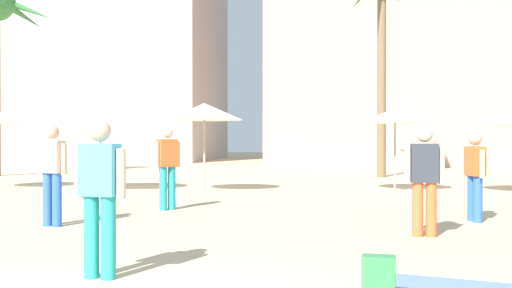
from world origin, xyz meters
The scene contains 10 objects.
hotel_pink centered at (6.58, 32.56, 8.64)m, with size 17.30×10.10×17.28m, color #DB9989.
cafe_umbrella_0 centered at (3.52, 12.80, 2.11)m, with size 2.21×2.21×2.31m.
cafe_umbrella_1 centered at (-1.70, 11.97, 2.22)m, with size 2.15×2.15×2.46m.
cafe_umbrella_4 centered at (-4.75, 12.08, 1.97)m, with size 2.67×2.67×2.22m.
backpack centered at (2.37, 1.19, 0.20)m, with size 0.32×0.26×0.42m.
person_mid_center centered at (-1.54, 7.78, 0.95)m, with size 0.50×0.49×1.73m.
person_mid_left centered at (-2.81, 5.24, 0.94)m, with size 0.61×0.31×1.71m.
person_far_right centered at (4.40, 6.81, 0.88)m, with size 0.33×0.60×1.60m.
person_near_right centered at (-0.50, 1.69, 0.93)m, with size 0.61×0.27×1.69m.
person_far_left centered at (3.28, 4.99, 0.91)m, with size 0.60×0.24×1.67m.
Camera 1 is at (2.03, -4.45, 1.49)m, focal length 42.69 mm.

